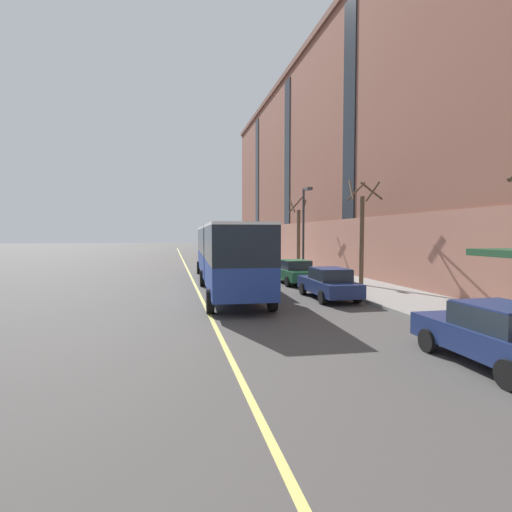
% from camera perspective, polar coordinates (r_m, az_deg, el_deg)
% --- Properties ---
extents(ground_plane, '(260.00, 260.00, 0.00)m').
position_cam_1_polar(ground_plane, '(20.87, -4.88, -5.76)').
color(ground_plane, '#4C4947').
extents(sidewalk, '(4.60, 160.00, 0.15)m').
position_cam_1_polar(sidewalk, '(26.18, 13.32, -3.85)').
color(sidewalk, gray).
rests_on(sidewalk, ground).
extents(apartment_facade, '(15.20, 110.00, 22.57)m').
position_cam_1_polar(apartment_facade, '(29.36, 31.98, 18.57)').
color(apartment_facade, brown).
rests_on(apartment_facade, ground).
extents(city_bus, '(3.62, 20.07, 3.70)m').
position_cam_1_polar(city_bus, '(24.76, -4.70, 0.63)').
color(city_bus, navy).
rests_on(city_bus, ground).
extents(parked_car_green_0, '(2.11, 4.66, 1.56)m').
position_cam_1_polar(parked_car_green_0, '(50.93, -3.56, 0.41)').
color(parked_car_green_0, '#23603D').
rests_on(parked_car_green_0, ground).
extents(parked_car_navy_1, '(2.01, 4.40, 1.56)m').
position_cam_1_polar(parked_car_navy_1, '(11.46, 31.15, -9.66)').
color(parked_car_navy_1, navy).
rests_on(parked_car_navy_1, ground).
extents(parked_car_navy_2, '(2.00, 4.77, 1.56)m').
position_cam_1_polar(parked_car_navy_2, '(20.20, 10.35, -3.85)').
color(parked_car_navy_2, navy).
rests_on(parked_car_navy_2, ground).
extents(parked_car_green_3, '(2.15, 4.77, 1.56)m').
position_cam_1_polar(parked_car_green_3, '(26.08, 5.41, -2.23)').
color(parked_car_green_3, '#23603D').
rests_on(parked_car_green_3, ground).
extents(street_tree_mid_block, '(1.87, 1.88, 6.40)m').
position_cam_1_polar(street_tree_mid_block, '(24.95, 14.90, 3.56)').
color(street_tree_mid_block, brown).
rests_on(street_tree_mid_block, sidewalk).
extents(street_tree_far_uptown, '(1.41, 1.49, 6.48)m').
position_cam_1_polar(street_tree_far_uptown, '(36.24, 6.06, 3.18)').
color(street_tree_far_uptown, brown).
rests_on(street_tree_far_uptown, sidewalk).
extents(street_lamp, '(0.36, 1.48, 6.38)m').
position_cam_1_polar(street_lamp, '(29.09, 6.95, 4.85)').
color(street_lamp, '#2D2D30').
rests_on(street_lamp, sidewalk).
extents(lane_centerline, '(0.16, 140.00, 0.01)m').
position_cam_1_polar(lane_centerline, '(23.72, -8.43, -4.69)').
color(lane_centerline, '#E0D66B').
rests_on(lane_centerline, ground).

